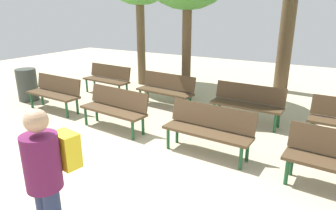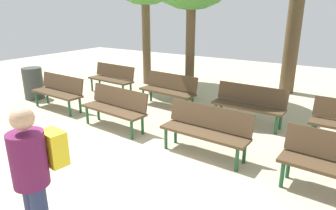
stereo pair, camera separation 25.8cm
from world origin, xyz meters
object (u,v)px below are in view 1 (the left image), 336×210
object	(u,v)px
bench_r0_c1	(115,107)
bench_r0_c0	(55,91)
bench_r1_c2	(247,102)
visitor_with_backpack	(48,178)
trash_bin	(27,85)
bench_r1_c0	(108,78)
bench_r1_c1	(166,88)
bench_r0_c2	(209,127)
tree_1	(286,37)

from	to	relation	value
bench_r0_c1	bench_r0_c0	bearing A→B (deg)	179.53
bench_r0_c1	bench_r1_c2	world-z (taller)	same
visitor_with_backpack	trash_bin	size ratio (longest dim) A/B	1.82
bench_r1_c0	trash_bin	size ratio (longest dim) A/B	1.80
bench_r0_c1	trash_bin	size ratio (longest dim) A/B	1.80
bench_r1_c0	trash_bin	world-z (taller)	trash_bin
bench_r1_c1	trash_bin	bearing A→B (deg)	-153.56
bench_r0_c2	bench_r1_c2	bearing A→B (deg)	87.81
bench_r0_c1	bench_r1_c1	world-z (taller)	same
trash_bin	bench_r0_c1	bearing A→B (deg)	-6.56
bench_r1_c2	tree_1	size ratio (longest dim) A/B	0.48
bench_r1_c0	bench_r1_c2	xyz separation A→B (m)	(4.40, -0.29, 0.00)
bench_r1_c0	bench_r0_c2	bearing A→B (deg)	-22.91
bench_r0_c1	tree_1	distance (m)	5.81
bench_r0_c1	visitor_with_backpack	distance (m)	3.56
bench_r0_c2	bench_r1_c1	bearing A→B (deg)	138.64
bench_r0_c1	trash_bin	bearing A→B (deg)	178.18
bench_r0_c1	bench_r1_c2	distance (m)	2.96
bench_r1_c0	bench_r0_c0	bearing A→B (deg)	-88.49
bench_r0_c2	visitor_with_backpack	distance (m)	3.05
bench_r0_c0	bench_r1_c2	distance (m)	4.76
tree_1	trash_bin	size ratio (longest dim) A/B	3.74
tree_1	bench_r1_c2	bearing A→B (deg)	-92.29
bench_r1_c1	trash_bin	distance (m)	4.00
bench_r0_c0	bench_r1_c2	xyz separation A→B (m)	(4.48, 1.61, 0.00)
trash_bin	bench_r1_c1	bearing A→B (deg)	21.61
tree_1	bench_r1_c0	bearing A→B (deg)	-146.28
bench_r0_c1	bench_r0_c2	distance (m)	2.20
bench_r1_c2	trash_bin	xyz separation A→B (m)	(-5.91, -1.39, -0.05)
bench_r0_c0	tree_1	bearing A→B (deg)	49.32
bench_r1_c0	tree_1	size ratio (longest dim) A/B	0.48
trash_bin	bench_r1_c2	bearing A→B (deg)	13.24
trash_bin	bench_r1_c0	bearing A→B (deg)	48.00
bench_r0_c1	trash_bin	xyz separation A→B (m)	(-3.56, 0.41, -0.05)
bench_r1_c2	tree_1	distance (m)	3.52
bench_r0_c0	tree_1	size ratio (longest dim) A/B	0.48
tree_1	trash_bin	world-z (taller)	tree_1
bench_r1_c1	visitor_with_backpack	xyz separation A→B (m)	(1.61, -4.94, 0.43)
bench_r0_c1	bench_r1_c1	size ratio (longest dim) A/B	1.00
bench_r0_c2	bench_r0_c1	bearing A→B (deg)	-179.42
bench_r0_c0	bench_r1_c0	distance (m)	1.90
bench_r0_c1	bench_r0_c2	world-z (taller)	same
bench_r0_c1	bench_r1_c2	xyz separation A→B (m)	(2.35, 1.80, 0.00)
bench_r0_c2	visitor_with_backpack	bearing A→B (deg)	-95.70
tree_1	visitor_with_backpack	xyz separation A→B (m)	(-0.71, -8.17, -0.76)
bench_r1_c1	bench_r0_c0	bearing A→B (deg)	-138.80
bench_r0_c1	bench_r1_c1	xyz separation A→B (m)	(0.16, 1.88, 0.00)
bench_r1_c2	trash_bin	distance (m)	6.07
bench_r0_c2	bench_r1_c0	bearing A→B (deg)	155.50
bench_r1_c1	tree_1	distance (m)	4.15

